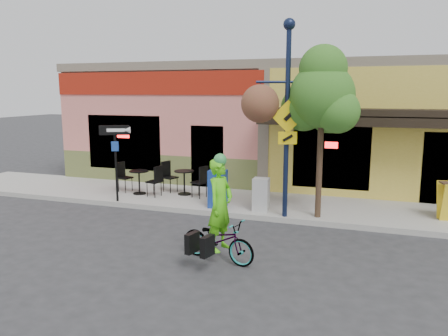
% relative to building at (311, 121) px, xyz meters
% --- Properties ---
extents(ground, '(90.00, 90.00, 0.00)m').
position_rel_building_xyz_m(ground, '(0.00, -7.50, -2.25)').
color(ground, '#2D2D30').
rests_on(ground, ground).
extents(sidewalk, '(24.00, 3.00, 0.15)m').
position_rel_building_xyz_m(sidewalk, '(0.00, -5.50, -2.17)').
color(sidewalk, '#9E9B93').
rests_on(sidewalk, ground).
extents(curb, '(24.00, 0.12, 0.15)m').
position_rel_building_xyz_m(curb, '(0.00, -6.95, -2.17)').
color(curb, '#A8A59E').
rests_on(curb, ground).
extents(building, '(18.20, 8.20, 4.50)m').
position_rel_building_xyz_m(building, '(0.00, 0.00, 0.00)').
color(building, '#D9756B').
rests_on(building, ground).
extents(bicycle, '(1.79, 0.97, 0.89)m').
position_rel_building_xyz_m(bicycle, '(-0.50, -10.02, -1.80)').
color(bicycle, maroon).
rests_on(bicycle, ground).
extents(cyclist_rider, '(0.60, 0.78, 1.89)m').
position_rel_building_xyz_m(cyclist_rider, '(-0.45, -10.02, -1.30)').
color(cyclist_rider, '#55D516').
rests_on(cyclist_rider, ground).
extents(lamp_post, '(1.77, 1.23, 5.14)m').
position_rel_building_xyz_m(lamp_post, '(0.28, -6.85, 0.47)').
color(lamp_post, '#121C39').
rests_on(lamp_post, sidewalk).
extents(one_way_sign, '(0.89, 0.54, 2.33)m').
position_rel_building_xyz_m(one_way_sign, '(-4.90, -6.85, -0.94)').
color(one_way_sign, black).
rests_on(one_way_sign, sidewalk).
extents(cafe_set_left, '(1.82, 1.19, 1.01)m').
position_rel_building_xyz_m(cafe_set_left, '(-4.73, -5.80, -1.60)').
color(cafe_set_left, black).
rests_on(cafe_set_left, sidewalk).
extents(cafe_set_right, '(1.91, 1.38, 1.03)m').
position_rel_building_xyz_m(cafe_set_right, '(-3.30, -5.40, -1.58)').
color(cafe_set_right, black).
rests_on(cafe_set_right, sidewalk).
extents(newspaper_box_blue, '(0.51, 0.46, 1.09)m').
position_rel_building_xyz_m(newspaper_box_blue, '(-1.74, -6.54, -1.56)').
color(newspaper_box_blue, navy).
rests_on(newspaper_box_blue, sidewalk).
extents(newspaper_box_grey, '(0.45, 0.41, 0.93)m').
position_rel_building_xyz_m(newspaper_box_grey, '(-0.46, -6.51, -1.63)').
color(newspaper_box_grey, '#AFAFAF').
rests_on(newspaper_box_grey, sidewalk).
extents(street_tree, '(1.99, 1.99, 4.55)m').
position_rel_building_xyz_m(street_tree, '(1.13, -6.62, 0.17)').
color(street_tree, '#3D7A26').
rests_on(street_tree, sidewalk).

